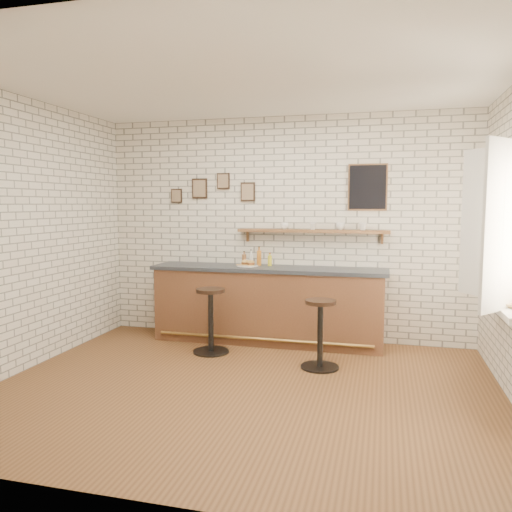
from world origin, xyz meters
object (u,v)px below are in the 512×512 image
Objects in this scene: bar_stool_left at (211,318)px; shelf_cup_d at (363,226)px; shelf_cup_c at (341,226)px; book_upper at (505,303)px; bitters_bottle_brown at (244,259)px; shelf_cup_b at (313,226)px; bitters_bottle_white at (251,259)px; book_lower at (504,304)px; ciabatta_sandwich at (248,263)px; condiment_bottle_yellow at (270,260)px; bar_stool_right at (320,332)px; sandwich_plate at (247,266)px; bar_counter at (268,305)px; bitters_bottle_amber at (259,258)px; shelf_cup_a at (285,226)px.

shelf_cup_d reaches higher than bar_stool_left.
shelf_cup_c is 2.46m from book_upper.
bitters_bottle_brown reaches higher than book_upper.
book_upper is (1.97, -1.77, -0.58)m from shelf_cup_b.
bitters_bottle_white is 3.25m from book_lower.
shelf_cup_b is 0.80× the size of shelf_cup_c.
bitters_bottle_white is 1.54m from shelf_cup_d.
ciabatta_sandwich is 0.26× the size of bar_stool_left.
shelf_cup_b is at bearing 143.90° from book_lower.
condiment_bottle_yellow is at bearing -0.00° from bitters_bottle_brown.
bar_stool_right is at bearing 164.76° from book_lower.
bar_counter is at bearing -2.35° from sandwich_plate.
book_upper is (2.81, -1.58, -0.05)m from sandwich_plate.
ciabatta_sandwich is 0.18m from bitters_bottle_amber.
sandwich_plate reaches higher than bar_stool_left.
bitters_bottle_white reaches higher than book_lower.
sandwich_plate is at bearing 156.46° from book_lower.
shelf_cup_a is 1.07× the size of shelf_cup_d.
bar_stool_left is 7.89× the size of shelf_cup_d.
condiment_bottle_yellow is at bearing 128.66° from bar_stool_right.
bitters_bottle_white is 2.28× the size of shelf_cup_b.
ciabatta_sandwich is 1.10× the size of bitters_bottle_brown.
bitters_bottle_amber reaches higher than bitters_bottle_brown.
bar_counter is 1.40m from shelf_cup_c.
condiment_bottle_yellow is 0.50m from shelf_cup_a.
book_upper is at bearing -33.78° from condiment_bottle_yellow.
shelf_cup_d reaches higher than bitters_bottle_brown.
bitters_bottle_amber is 3.18m from book_upper.
shelf_cup_a reaches higher than bar_stool_left.
shelf_cup_a is at bearing 47.91° from bar_counter.
bitters_bottle_white is (-0.26, 0.12, 0.59)m from bar_counter.
ciabatta_sandwich is 3.20m from book_lower.
bar_stool_right is 8.27× the size of shelf_cup_b.
ciabatta_sandwich is at bearing 65.19° from bar_stool_left.
book_upper is at bearing -29.38° from sandwich_plate.
bitters_bottle_brown is at bearing 139.06° from bar_stool_right.
sandwich_plate is 0.35× the size of bar_stool_left.
shelf_cup_c reaches higher than ciabatta_sandwich.
shelf_cup_a is (0.54, 0.08, 0.46)m from bitters_bottle_brown.
bitters_bottle_brown reaches higher than condiment_bottle_yellow.
shelf_cup_a reaches higher than book_upper.
bitters_bottle_white is at bearing 80.16° from sandwich_plate.
bar_stool_left is 3.26× the size of book_lower.
shelf_cup_b is (0.92, 0.08, 0.46)m from bitters_bottle_brown.
shelf_cup_a is at bearing 48.05° from bar_stool_left.
bitters_bottle_white is 0.94m from shelf_cup_b.
shelf_cup_b is at bearing 102.81° from bar_stool_right.
shelf_cup_c is (1.18, 0.08, 0.45)m from bitters_bottle_white.
shelf_cup_d is at bearing 25.27° from bar_stool_left.
condiment_bottle_yellow is (0.36, -0.00, -0.00)m from bitters_bottle_brown.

